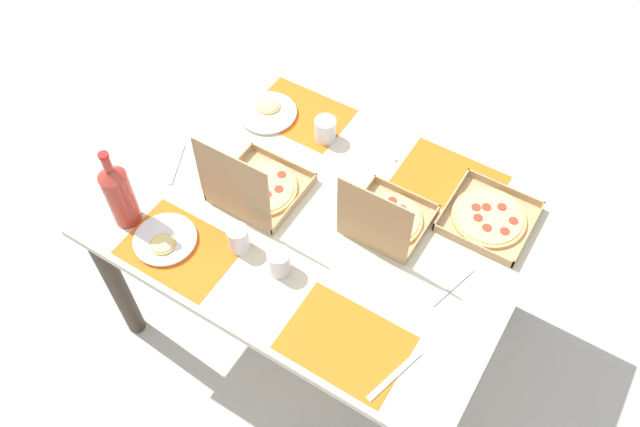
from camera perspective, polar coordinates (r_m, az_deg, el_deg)
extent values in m
plane|color=beige|center=(2.80, 0.00, -8.99)|extent=(6.00, 6.00, 0.00)
cylinder|color=#3F3328|center=(2.63, 17.17, -4.07)|extent=(0.07, 0.07, 0.71)
cylinder|color=#3F3328|center=(2.94, -5.89, 6.84)|extent=(0.07, 0.07, 0.71)
cylinder|color=#3F3328|center=(2.58, -17.57, -5.97)|extent=(0.07, 0.07, 0.71)
cube|color=beige|center=(2.18, 0.00, -0.23)|extent=(1.38, 1.02, 0.03)
cube|color=orange|center=(2.30, 11.42, 2.88)|extent=(0.36, 0.26, 0.00)
cube|color=orange|center=(2.48, -1.74, 8.83)|extent=(0.36, 0.26, 0.00)
cube|color=orange|center=(1.93, 2.26, -11.35)|extent=(0.36, 0.26, 0.00)
cube|color=orange|center=(2.14, -12.32, -3.08)|extent=(0.36, 0.26, 0.00)
cube|color=tan|center=(2.24, -5.16, 2.10)|extent=(0.28, 0.28, 0.01)
cube|color=tan|center=(2.17, -2.24, 0.91)|extent=(0.01, 0.28, 0.03)
cube|color=tan|center=(2.28, -8.01, 3.79)|extent=(0.01, 0.28, 0.03)
cube|color=tan|center=(2.29, -3.24, 4.66)|extent=(0.28, 0.01, 0.03)
cube|color=tan|center=(2.16, -7.26, -0.03)|extent=(0.28, 0.01, 0.03)
cylinder|color=#E0B76B|center=(2.23, -5.18, 2.24)|extent=(0.25, 0.25, 0.01)
cylinder|color=#EFD67F|center=(2.22, -5.19, 2.37)|extent=(0.22, 0.22, 0.00)
cylinder|color=red|center=(2.25, -6.84, 3.05)|extent=(0.03, 0.03, 0.00)
cylinder|color=red|center=(2.22, -6.02, 2.24)|extent=(0.03, 0.03, 0.00)
cylinder|color=red|center=(2.20, -5.63, 1.85)|extent=(0.03, 0.03, 0.00)
cylinder|color=red|center=(2.20, -4.70, 1.70)|extent=(0.03, 0.03, 0.00)
cylinder|color=red|center=(2.21, -3.72, 2.12)|extent=(0.03, 0.03, 0.00)
cylinder|color=red|center=(2.25, -3.42, 3.47)|extent=(0.03, 0.03, 0.00)
cylinder|color=red|center=(2.26, -5.37, 3.56)|extent=(0.03, 0.03, 0.00)
cube|color=tan|center=(2.04, -7.73, 2.52)|extent=(0.28, 0.01, 0.28)
cube|color=tan|center=(2.22, 14.65, -0.48)|extent=(0.28, 0.28, 0.01)
cube|color=tan|center=(2.20, 17.98, -1.73)|extent=(0.01, 0.28, 0.03)
cube|color=tan|center=(2.23, 11.54, 1.30)|extent=(0.01, 0.28, 0.03)
cube|color=tan|center=(2.30, 16.06, 2.15)|extent=(0.28, 0.01, 0.03)
cube|color=tan|center=(2.13, 13.33, -2.76)|extent=(0.28, 0.01, 0.03)
cylinder|color=#E0B76B|center=(2.22, 14.70, -0.35)|extent=(0.25, 0.25, 0.01)
cylinder|color=#EFD67F|center=(2.21, 14.74, -0.23)|extent=(0.22, 0.22, 0.00)
cylinder|color=red|center=(2.22, 13.65, 0.54)|extent=(0.03, 0.03, 0.00)
cylinder|color=red|center=(2.19, 13.81, -0.36)|extent=(0.03, 0.03, 0.00)
cylinder|color=red|center=(2.18, 14.56, -1.22)|extent=(0.03, 0.03, 0.00)
cylinder|color=red|center=(2.18, 16.04, -1.52)|extent=(0.03, 0.03, 0.00)
cylinder|color=red|center=(2.22, 16.75, -0.62)|extent=(0.03, 0.03, 0.00)
cylinder|color=red|center=(2.24, 15.80, 0.56)|extent=(0.03, 0.03, 0.00)
cylinder|color=red|center=(2.23, 14.51, 0.55)|extent=(0.03, 0.03, 0.00)
cube|color=tan|center=(2.16, 6.10, -0.67)|extent=(0.25, 0.25, 0.01)
cube|color=tan|center=(2.12, 9.08, -1.81)|extent=(0.01, 0.25, 0.03)
cube|color=tan|center=(2.17, 3.28, 0.99)|extent=(0.01, 0.25, 0.03)
cube|color=tan|center=(2.22, 7.64, 1.81)|extent=(0.25, 0.01, 0.03)
cube|color=tan|center=(2.08, 4.54, -2.74)|extent=(0.25, 0.01, 0.03)
cylinder|color=#E0B76B|center=(2.15, 6.12, -0.53)|extent=(0.22, 0.22, 0.01)
cylinder|color=#EFD67F|center=(2.15, 6.14, -0.41)|extent=(0.20, 0.20, 0.00)
cylinder|color=red|center=(2.15, 4.71, 0.12)|extent=(0.03, 0.03, 0.00)
cylinder|color=red|center=(2.11, 4.67, -1.23)|extent=(0.03, 0.03, 0.00)
cylinder|color=red|center=(2.10, 5.93, -1.78)|extent=(0.03, 0.03, 0.00)
cylinder|color=red|center=(2.13, 7.07, -0.94)|extent=(0.03, 0.03, 0.00)
cylinder|color=red|center=(2.17, 7.26, 0.42)|extent=(0.03, 0.03, 0.00)
cylinder|color=red|center=(2.19, 6.42, 1.14)|extent=(0.03, 0.03, 0.00)
cube|color=tan|center=(1.96, 4.73, -0.56)|extent=(0.25, 0.01, 0.25)
cylinder|color=white|center=(2.16, -13.52, -2.33)|extent=(0.20, 0.20, 0.01)
cylinder|color=white|center=(2.15, -13.56, -2.21)|extent=(0.21, 0.21, 0.01)
cylinder|color=#E0B76B|center=(2.13, -13.73, -2.66)|extent=(0.08, 0.08, 0.01)
cylinder|color=#EFD67F|center=(2.13, -13.76, -2.57)|extent=(0.07, 0.07, 0.00)
cylinder|color=white|center=(2.48, -4.67, 8.78)|extent=(0.21, 0.21, 0.01)
cylinder|color=white|center=(2.47, -4.68, 8.91)|extent=(0.22, 0.22, 0.01)
cylinder|color=#E0B76B|center=(2.49, -4.59, 9.46)|extent=(0.09, 0.09, 0.01)
cylinder|color=#EFD67F|center=(2.48, -4.60, 9.56)|extent=(0.08, 0.08, 0.00)
cylinder|color=#B2382D|center=(2.17, -17.21, 1.30)|extent=(0.09, 0.09, 0.22)
cone|color=#B2382D|center=(2.07, -18.06, 3.46)|extent=(0.09, 0.09, 0.04)
cylinder|color=#B2382D|center=(2.04, -18.38, 4.27)|extent=(0.03, 0.03, 0.06)
cylinder|color=red|center=(2.01, -18.62, 4.89)|extent=(0.03, 0.03, 0.01)
cylinder|color=silver|center=(2.01, -3.64, -4.30)|extent=(0.07, 0.07, 0.09)
cylinder|color=silver|center=(2.36, 0.47, 7.45)|extent=(0.08, 0.08, 0.09)
cylinder|color=silver|center=(2.07, -7.24, -2.23)|extent=(0.07, 0.07, 0.10)
cube|color=#B7B7BC|center=(1.90, 6.58, -14.06)|extent=(0.07, 0.21, 0.00)
cube|color=#B7B7BC|center=(2.37, 5.08, 5.94)|extent=(0.19, 0.06, 0.00)
cube|color=#B7B7BC|center=(2.05, 11.62, -6.36)|extent=(0.07, 0.19, 0.00)
cube|color=#B7B7BC|center=(2.36, -12.58, 4.29)|extent=(0.09, 0.18, 0.00)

